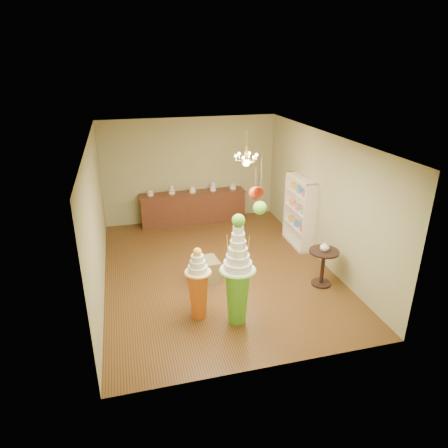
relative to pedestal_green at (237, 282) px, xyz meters
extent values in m
plane|color=#543416|center=(0.11, 1.97, -0.83)|extent=(6.50, 6.50, 0.00)
plane|color=white|center=(0.11, 1.97, 2.17)|extent=(6.50, 6.50, 0.00)
cube|color=tan|center=(0.11, 5.22, 0.67)|extent=(5.00, 0.04, 3.00)
cube|color=tan|center=(0.11, -1.28, 0.67)|extent=(5.00, 0.04, 3.00)
cube|color=tan|center=(-2.39, 1.97, 0.67)|extent=(0.04, 6.50, 3.00)
cube|color=tan|center=(2.61, 1.97, 0.67)|extent=(0.04, 6.50, 3.00)
cone|color=#5DB627|center=(0.00, 0.00, -0.30)|extent=(0.57, 0.57, 1.06)
cylinder|color=white|center=(0.00, 0.00, 0.25)|extent=(0.77, 0.77, 0.03)
cylinder|color=white|center=(0.00, 0.00, 0.33)|extent=(0.63, 0.63, 0.14)
cylinder|color=white|center=(0.00, 0.00, 0.46)|extent=(0.52, 0.52, 0.14)
cylinder|color=white|center=(0.00, 0.00, 0.60)|extent=(0.42, 0.42, 0.14)
cylinder|color=white|center=(0.00, 0.00, 0.74)|extent=(0.35, 0.35, 0.14)
cylinder|color=white|center=(0.00, 0.00, 0.87)|extent=(0.28, 0.28, 0.14)
cylinder|color=white|center=(0.00, 0.00, 1.01)|extent=(0.23, 0.23, 0.14)
sphere|color=#54A122|center=(0.00, 0.00, 1.17)|extent=(0.23, 0.23, 0.23)
cone|color=orange|center=(-0.65, 0.32, -0.37)|extent=(0.40, 0.40, 0.93)
cylinder|color=white|center=(-0.65, 0.32, 0.11)|extent=(0.48, 0.48, 0.03)
cylinder|color=white|center=(-0.65, 0.32, 0.18)|extent=(0.36, 0.36, 0.11)
cylinder|color=white|center=(-0.65, 0.32, 0.29)|extent=(0.29, 0.29, 0.11)
cylinder|color=white|center=(-0.65, 0.32, 0.39)|extent=(0.23, 0.23, 0.11)
sphere|color=gold|center=(-0.65, 0.32, 0.51)|extent=(0.15, 0.15, 0.15)
cube|color=olive|center=(-0.25, 1.57, -0.58)|extent=(0.59, 0.59, 0.49)
cube|color=#53291A|center=(0.11, 4.94, -0.38)|extent=(3.00, 0.50, 0.90)
cube|color=#53291A|center=(0.11, 4.94, 0.08)|extent=(3.04, 0.54, 0.03)
cylinder|color=white|center=(-1.09, 4.94, 0.17)|extent=(0.18, 0.18, 0.16)
cylinder|color=white|center=(-0.49, 4.94, 0.21)|extent=(0.18, 0.18, 0.24)
cylinder|color=white|center=(0.11, 4.94, 0.17)|extent=(0.18, 0.18, 0.16)
cylinder|color=white|center=(0.71, 4.94, 0.21)|extent=(0.18, 0.18, 0.24)
cylinder|color=white|center=(1.31, 4.94, 0.17)|extent=(0.18, 0.18, 0.16)
cube|color=white|center=(2.59, 2.77, 0.07)|extent=(0.04, 1.20, 1.80)
cube|color=white|center=(2.43, 2.77, -0.33)|extent=(0.30, 1.14, 0.03)
cube|color=white|center=(2.43, 2.77, 0.12)|extent=(0.30, 1.14, 0.03)
cube|color=white|center=(2.43, 2.77, 0.57)|extent=(0.30, 1.14, 0.03)
cylinder|color=black|center=(2.11, 0.78, -0.81)|extent=(0.46, 0.46, 0.04)
cylinder|color=black|center=(2.11, 0.78, -0.44)|extent=(0.09, 0.09, 0.78)
cylinder|color=black|center=(2.11, 0.78, -0.05)|extent=(0.69, 0.69, 0.04)
imported|color=white|center=(2.11, 0.78, 0.07)|extent=(0.23, 0.23, 0.20)
cylinder|color=#40392E|center=(0.20, -0.23, 1.94)|extent=(0.01, 0.01, 0.47)
sphere|color=red|center=(0.20, -0.23, 1.70)|extent=(0.21, 0.21, 0.21)
cylinder|color=#40392E|center=(0.50, 0.36, 1.69)|extent=(0.01, 0.01, 0.96)
sphere|color=#54A122|center=(0.50, 0.36, 1.21)|extent=(0.25, 0.25, 0.25)
cylinder|color=#40392E|center=(0.10, -0.67, 2.02)|extent=(0.01, 0.01, 0.30)
sphere|color=red|center=(0.10, -0.67, 1.87)|extent=(0.16, 0.16, 0.16)
cylinder|color=#F1CB55|center=(1.01, 2.79, 1.92)|extent=(0.02, 0.02, 0.50)
cylinder|color=#F1CB55|center=(1.01, 2.79, 1.62)|extent=(0.10, 0.10, 0.30)
sphere|color=#EDE082|center=(1.01, 2.79, 1.42)|extent=(0.18, 0.18, 0.18)
camera|label=1|loc=(-1.78, -5.87, 3.66)|focal=32.00mm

